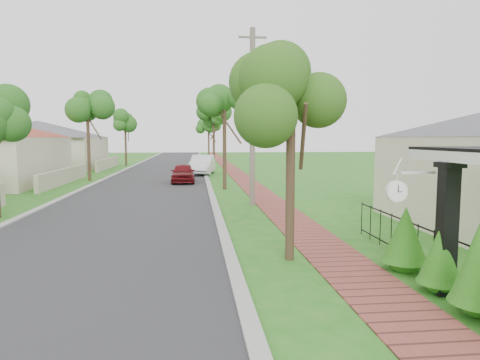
{
  "coord_description": "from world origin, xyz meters",
  "views": [
    {
      "loc": [
        -0.19,
        -8.52,
        2.96
      ],
      "look_at": [
        1.36,
        6.23,
        1.5
      ],
      "focal_mm": 32.0,
      "sensor_mm": 36.0,
      "label": 1
    }
  ],
  "objects_px": {
    "porch_post": "(447,235)",
    "station_clock": "(398,190)",
    "near_tree": "(291,101)",
    "utility_pole": "(252,117)",
    "parked_car_red": "(183,173)",
    "parked_car_white": "(202,165)"
  },
  "relations": [
    {
      "from": "parked_car_white",
      "to": "station_clock",
      "type": "xyz_separation_m",
      "value": [
        3.35,
        -26.81,
        1.17
      ]
    },
    {
      "from": "near_tree",
      "to": "station_clock",
      "type": "xyz_separation_m",
      "value": [
        1.68,
        -2.1,
        -1.87
      ]
    },
    {
      "from": "porch_post",
      "to": "parked_car_red",
      "type": "height_order",
      "value": "porch_post"
    },
    {
      "from": "utility_pole",
      "to": "near_tree",
      "type": "bearing_deg",
      "value": -91.5
    },
    {
      "from": "porch_post",
      "to": "parked_car_white",
      "type": "height_order",
      "value": "porch_post"
    },
    {
      "from": "parked_car_red",
      "to": "near_tree",
      "type": "height_order",
      "value": "near_tree"
    },
    {
      "from": "parked_car_red",
      "to": "utility_pole",
      "type": "relative_size",
      "value": 0.49
    },
    {
      "from": "porch_post",
      "to": "near_tree",
      "type": "relative_size",
      "value": 0.52
    },
    {
      "from": "parked_car_white",
      "to": "utility_pole",
      "type": "relative_size",
      "value": 0.62
    },
    {
      "from": "near_tree",
      "to": "utility_pole",
      "type": "distance_m",
      "value": 8.5
    },
    {
      "from": "porch_post",
      "to": "station_clock",
      "type": "xyz_separation_m",
      "value": [
        -0.8,
        0.4,
        0.83
      ]
    },
    {
      "from": "porch_post",
      "to": "parked_car_white",
      "type": "distance_m",
      "value": 27.53
    },
    {
      "from": "near_tree",
      "to": "parked_car_white",
      "type": "bearing_deg",
      "value": 93.88
    },
    {
      "from": "parked_car_red",
      "to": "station_clock",
      "type": "xyz_separation_m",
      "value": [
        4.75,
        -20.54,
        1.31
      ]
    },
    {
      "from": "parked_car_red",
      "to": "near_tree",
      "type": "distance_m",
      "value": 18.97
    },
    {
      "from": "parked_car_white",
      "to": "near_tree",
      "type": "relative_size",
      "value": 0.98
    },
    {
      "from": "parked_car_white",
      "to": "station_clock",
      "type": "height_order",
      "value": "station_clock"
    },
    {
      "from": "porch_post",
      "to": "utility_pole",
      "type": "xyz_separation_m",
      "value": [
        -2.25,
        11.0,
        2.75
      ]
    },
    {
      "from": "porch_post",
      "to": "near_tree",
      "type": "xyz_separation_m",
      "value": [
        -2.47,
        2.5,
        2.7
      ]
    },
    {
      "from": "porch_post",
      "to": "station_clock",
      "type": "distance_m",
      "value": 1.22
    },
    {
      "from": "near_tree",
      "to": "parked_car_red",
      "type": "bearing_deg",
      "value": 99.48
    },
    {
      "from": "parked_car_white",
      "to": "utility_pole",
      "type": "bearing_deg",
      "value": -75.04
    }
  ]
}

